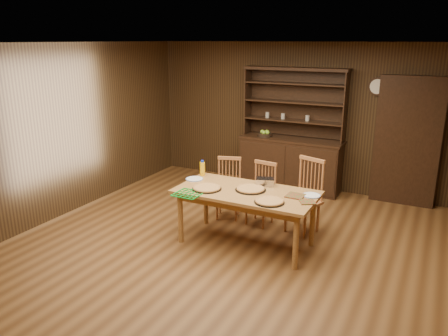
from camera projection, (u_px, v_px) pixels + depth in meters
The scene contains 20 objects.
floor at pixel (221, 250), 5.70m from camera, with size 6.00×6.00×0.00m, color brown.
room_shell at pixel (220, 131), 5.25m from camera, with size 6.00×6.00×6.00m.
china_hutch at pixel (291, 157), 7.88m from camera, with size 1.84×0.52×2.17m.
doorway at pixel (407, 142), 7.05m from camera, with size 1.00×0.18×2.10m, color #321C10.
wall_clock at pixel (378, 86), 7.09m from camera, with size 0.30×0.05×0.30m.
dining_table at pixel (246, 197), 5.68m from camera, with size 1.82×0.91×0.75m.
chair_left at pixel (229, 186), 6.67m from camera, with size 0.47×0.46×0.93m.
chair_center at pixel (262, 191), 6.43m from camera, with size 0.42×0.40×0.93m.
chair_right at pixel (306, 193), 6.12m from camera, with size 0.55×0.53×1.06m.
pizza_left at pixel (207, 188), 5.72m from camera, with size 0.39×0.39×0.04m.
pizza_right at pixel (269, 201), 5.25m from camera, with size 0.37×0.37×0.04m.
pizza_center at pixel (251, 189), 5.68m from camera, with size 0.40×0.40×0.04m.
cooling_rack at pixel (188, 194), 5.54m from camera, with size 0.32×0.32×0.01m, color #0C9F29, non-canonical shape.
plate_left at pixel (194, 179), 6.11m from camera, with size 0.25×0.25×0.02m.
plate_right at pixel (311, 195), 5.47m from camera, with size 0.23×0.23×0.02m.
foil_dish at pixel (265, 182), 5.87m from camera, with size 0.24×0.17×0.10m, color silver.
juice_bottle at pixel (202, 168), 6.27m from camera, with size 0.07×0.07×0.23m.
pot_holder_a at pixel (307, 202), 5.26m from camera, with size 0.18×0.18×0.01m, color #A1121B.
pot_holder_b at pixel (295, 196), 5.46m from camera, with size 0.22×0.22×0.02m, color #A1121B.
fruit_bowl at pixel (265, 134), 7.92m from camera, with size 0.26×0.26×0.12m.
Camera 1 is at (2.38, -4.58, 2.64)m, focal length 35.00 mm.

